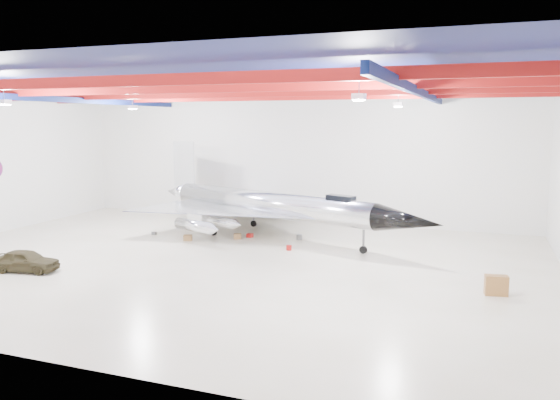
% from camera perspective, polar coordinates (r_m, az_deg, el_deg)
% --- Properties ---
extents(floor, '(40.00, 40.00, 0.00)m').
position_cam_1_polar(floor, '(34.37, -6.59, -6.37)').
color(floor, '#C1B99A').
rests_on(floor, ground).
extents(wall_back, '(40.00, 0.00, 40.00)m').
position_cam_1_polar(wall_back, '(47.24, 1.50, 4.45)').
color(wall_back, silver).
rests_on(wall_back, floor).
extents(ceiling, '(40.00, 40.00, 0.00)m').
position_cam_1_polar(ceiling, '(33.34, -6.91, 12.25)').
color(ceiling, '#0A0F38').
rests_on(ceiling, wall_back).
extents(ceiling_structure, '(39.50, 29.50, 1.08)m').
position_cam_1_polar(ceiling_structure, '(33.30, -6.89, 11.09)').
color(ceiling_structure, maroon).
rests_on(ceiling_structure, ceiling).
extents(jet_aircraft, '(24.53, 18.46, 6.93)m').
position_cam_1_polar(jet_aircraft, '(40.72, -1.21, -0.74)').
color(jet_aircraft, silver).
rests_on(jet_aircraft, floor).
extents(jeep, '(4.02, 2.19, 1.30)m').
position_cam_1_polar(jeep, '(34.97, -25.04, -5.76)').
color(jeep, '#322C19').
rests_on(jeep, floor).
extents(desk, '(1.17, 0.71, 1.01)m').
position_cam_1_polar(desk, '(29.65, 21.66, -8.29)').
color(desk, brown).
rests_on(desk, floor).
extents(crate_ply, '(0.72, 0.65, 0.42)m').
position_cam_1_polar(crate_ply, '(40.40, -9.61, -3.91)').
color(crate_ply, olive).
rests_on(crate_ply, floor).
extents(toolbox_red, '(0.47, 0.40, 0.30)m').
position_cam_1_polar(toolbox_red, '(40.97, -3.17, -3.71)').
color(toolbox_red, '#9B110F').
rests_on(toolbox_red, floor).
extents(crate_small, '(0.35, 0.28, 0.23)m').
position_cam_1_polar(crate_small, '(42.96, -13.02, -3.41)').
color(crate_small, '#59595B').
rests_on(crate_small, floor).
extents(tool_chest, '(0.39, 0.39, 0.34)m').
position_cam_1_polar(tool_chest, '(36.93, 0.94, -5.01)').
color(tool_chest, '#9B110F').
rests_on(tool_chest, floor).
extents(oil_barrel, '(0.67, 0.61, 0.39)m').
position_cam_1_polar(oil_barrel, '(40.50, -4.46, -3.81)').
color(oil_barrel, olive).
rests_on(oil_barrel, floor).
extents(spares_box, '(0.50, 0.50, 0.38)m').
position_cam_1_polar(spares_box, '(40.15, 2.03, -3.90)').
color(spares_box, '#59595B').
rests_on(spares_box, floor).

